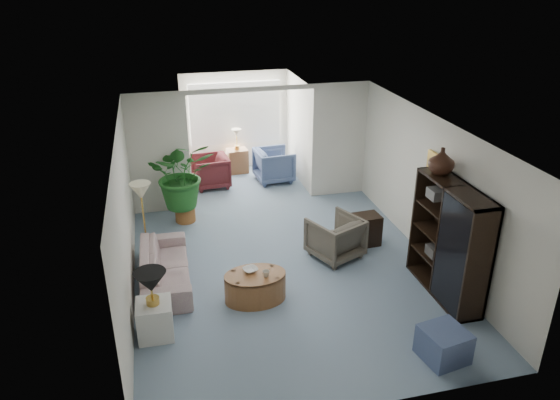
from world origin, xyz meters
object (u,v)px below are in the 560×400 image
object	(u,v)px
cabinet_urn	(442,161)
plant_pot	(185,214)
sunroom_chair_maroon	(210,171)
sofa	(165,267)
framed_picture	(437,169)
entertainment_cabinet	(449,241)
table_lamp	(151,282)
ottoman	(444,344)
coffee_bowl	(250,270)
sunroom_table	(237,161)
coffee_table	(255,287)
wingback_chair	(335,237)
floor_lamp	(141,191)
coffee_cup	(266,274)
side_table_dark	(366,230)
end_table	(155,320)

from	to	relation	value
cabinet_urn	plant_pot	xyz separation A→B (m)	(-3.73, 2.99, -1.86)
sunroom_chair_maroon	sofa	bearing A→B (deg)	-22.03
framed_picture	entertainment_cabinet	bearing A→B (deg)	-103.42
table_lamp	ottoman	size ratio (longest dim) A/B	0.81
coffee_bowl	sofa	bearing A→B (deg)	149.95
plant_pot	sunroom_table	bearing A→B (deg)	58.76
coffee_table	sunroom_chair_maroon	bearing A→B (deg)	91.36
cabinet_urn	coffee_table	bearing A→B (deg)	-179.98
framed_picture	entertainment_cabinet	xyz separation A→B (m)	(-0.23, -0.96, -0.79)
sofa	wingback_chair	distance (m)	2.94
entertainment_cabinet	cabinet_urn	bearing A→B (deg)	90.00
cabinet_urn	sofa	bearing A→B (deg)	168.87
floor_lamp	cabinet_urn	world-z (taller)	cabinet_urn
entertainment_cabinet	sunroom_table	distance (m)	6.36
entertainment_cabinet	plant_pot	xyz separation A→B (m)	(-3.73, 3.49, -0.75)
coffee_cup	sunroom_table	size ratio (longest dim) A/B	0.18
wingback_chair	side_table_dark	size ratio (longest dim) A/B	1.42
entertainment_cabinet	plant_pot	distance (m)	5.17
table_lamp	coffee_cup	world-z (taller)	table_lamp
coffee_bowl	sunroom_chair_maroon	size ratio (longest dim) A/B	0.27
floor_lamp	framed_picture	bearing A→B (deg)	-15.23
sunroom_table	end_table	bearing A→B (deg)	-109.95
table_lamp	entertainment_cabinet	size ratio (longest dim) A/B	0.24
framed_picture	ottoman	xyz separation A→B (m)	(-1.01, -2.35, -1.48)
coffee_bowl	side_table_dark	distance (m)	2.64
end_table	side_table_dark	distance (m)	4.22
end_table	coffee_table	distance (m)	1.60
coffee_bowl	ottoman	world-z (taller)	coffee_bowl
framed_picture	side_table_dark	bearing A→B (deg)	135.90
sunroom_chair_maroon	coffee_cup	bearing A→B (deg)	-1.46
plant_pot	sunroom_table	xyz separation A→B (m)	(1.47, 2.42, 0.13)
wingback_chair	ottoman	size ratio (longest dim) A/B	1.51
coffee_cup	cabinet_urn	bearing A→B (deg)	2.10
end_table	table_lamp	world-z (taller)	table_lamp
sunroom_table	ottoman	bearing A→B (deg)	-78.46
cabinet_urn	side_table_dark	bearing A→B (deg)	115.07
end_table	floor_lamp	size ratio (longest dim) A/B	1.46
cabinet_urn	sunroom_chair_maroon	size ratio (longest dim) A/B	0.51
sunroom_chair_maroon	coffee_table	bearing A→B (deg)	-3.24
entertainment_cabinet	ottoman	xyz separation A→B (m)	(-0.78, -1.39, -0.69)
floor_lamp	end_table	bearing A→B (deg)	-88.05
sofa	ottoman	world-z (taller)	sofa
coffee_bowl	side_table_dark	world-z (taller)	side_table_dark
sunroom_chair_maroon	sunroom_table	bearing A→B (deg)	130.40
framed_picture	coffee_cup	world-z (taller)	framed_picture
coffee_table	side_table_dark	xyz separation A→B (m)	(2.32, 1.26, 0.06)
framed_picture	plant_pot	world-z (taller)	framed_picture
side_table_dark	sunroom_table	xyz separation A→B (m)	(-1.68, 4.16, 0.01)
coffee_table	framed_picture	bearing A→B (deg)	8.43
framed_picture	ottoman	bearing A→B (deg)	-113.20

